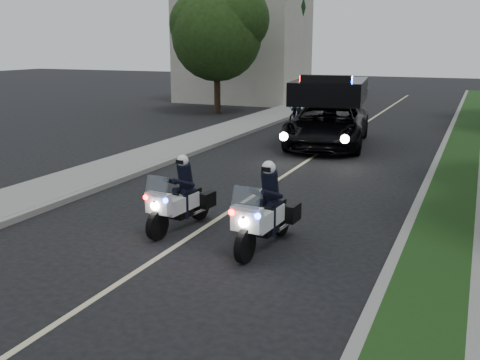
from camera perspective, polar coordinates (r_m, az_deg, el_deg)
The scene contains 14 objects.
ground at distance 11.66m, azimuth -4.96°, elevation -5.73°, with size 120.00×120.00×0.00m, color black.
curb_right at distance 20.03m, azimuth 19.70°, elevation 2.05°, with size 0.20×60.00×0.15m, color gray.
grass_verge at distance 20.00m, azimuth 21.70°, elevation 1.87°, with size 1.20×60.00×0.16m, color #193814.
curb_left at distance 22.09m, azimuth -1.99°, elevation 3.90°, with size 0.20×60.00×0.15m, color gray.
sidewalk_left at distance 22.58m, azimuth -4.52°, elevation 4.09°, with size 2.00×60.00×0.16m, color gray.
building_far at distance 38.77m, azimuth 0.33°, elevation 13.30°, with size 8.00×6.00×7.00m, color #A8A396.
lane_marking at distance 20.70m, azimuth 8.32°, elevation 2.88°, with size 0.12×50.00×0.01m, color #BFB78C.
police_moto_left at distance 12.12m, azimuth -6.12°, elevation -4.99°, with size 0.66×1.90×1.61m, color silver, non-canonical shape.
police_moto_right at distance 10.99m, azimuth 2.56°, elevation -6.94°, with size 0.71×2.03×1.72m, color white, non-canonical shape.
police_suv at distance 22.09m, azimuth 8.96°, elevation 3.54°, with size 2.85×6.15×2.99m, color black.
bicycle at distance 27.81m, azimuth 5.80°, elevation 5.75°, with size 0.60×1.72×0.90m, color black.
cyclist at distance 27.81m, azimuth 5.80°, elevation 5.75°, with size 0.55×0.37×1.53m, color black.
tree_left_near at distance 32.00m, azimuth -2.34°, elevation 6.88°, with size 5.03×5.03×8.39m, color #203D14, non-canonical shape.
tree_left_far at distance 39.07m, azimuth 1.39°, elevation 8.16°, with size 6.02×6.02×10.03m, color black, non-canonical shape.
Camera 1 is at (5.29, -9.63, 3.91)m, focal length 41.42 mm.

